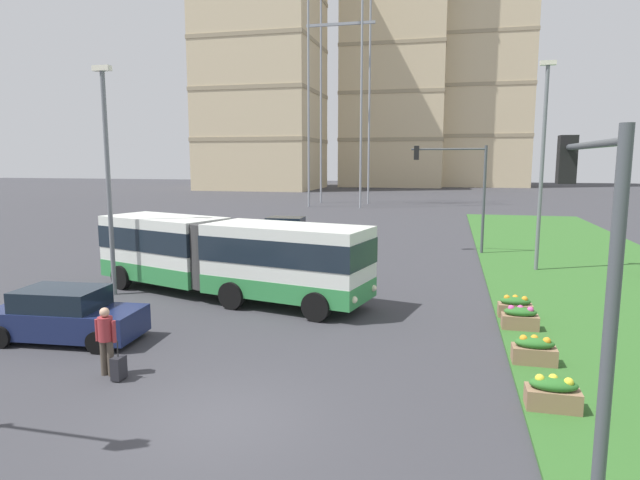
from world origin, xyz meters
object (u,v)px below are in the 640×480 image
Objects in this scene: rolling_suitcase at (119,368)px; articulated_bus at (226,255)px; streetlight_median at (542,159)px; car_navy_sedan at (66,316)px; apartment_tower_centre at (478,67)px; apartment_tower_west at (261,47)px; flower_planter_1 at (534,350)px; traffic_light_far_right at (460,180)px; flower_planter_3 at (515,307)px; car_maroon_sedan at (287,230)px; streetlight_left at (108,172)px; apartment_tower_westcentre at (396,53)px; flower_planter_2 at (520,318)px; traffic_light_near_right at (590,263)px; flower_planter_0 at (553,393)px; pedestrian_crossing at (106,337)px.

articulated_bus is at bearing 94.99° from rolling_suitcase.
articulated_bus is 15.44m from streetlight_median.
apartment_tower_centre is (15.72, 106.86, 23.74)m from car_navy_sedan.
apartment_tower_west reaches higher than articulated_bus.
traffic_light_far_right is (-1.76, 17.32, 3.81)m from flower_planter_1.
flower_planter_3 is 0.02× the size of apartment_tower_west.
articulated_bus reaches higher than flower_planter_3.
apartment_tower_west reaches higher than car_maroon_sedan.
rolling_suitcase is at bearing -55.07° from streetlight_left.
apartment_tower_westcentre is 17.49m from apartment_tower_centre.
car_maroon_sedan reaches higher than flower_planter_3.
car_navy_sedan reaches higher than flower_planter_2.
car_navy_sedan is 105.18m from apartment_tower_westcentre.
articulated_bus is 1.36× the size of streetlight_left.
apartment_tower_centre is (4.23, 88.45, 20.26)m from traffic_light_far_right.
traffic_light_far_right reaches higher than car_maroon_sedan.
car_maroon_sedan is at bearing 127.34° from flower_planter_2.
car_navy_sedan is 0.51× the size of streetlight_left.
flower_planter_1 is 1.00× the size of flower_planter_2.
apartment_tower_west is at bearing 113.97° from flower_planter_1.
articulated_bus is at bearing 8.91° from streetlight_left.
flower_planter_3 is (9.98, 7.69, 0.11)m from rolling_suitcase.
car_maroon_sedan is 23.48m from flower_planter_1.
traffic_light_near_right is at bearing -35.80° from streetlight_left.
car_maroon_sedan is 4.05× the size of flower_planter_3.
rolling_suitcase is at bearing -72.72° from apartment_tower_west.
apartment_tower_centre is at bearing 83.49° from rolling_suitcase.
car_navy_sedan is 4.12× the size of flower_planter_2.
streetlight_median is 91.82m from apartment_tower_westcentre.
flower_planter_3 is at bearing 22.30° from car_navy_sedan.
flower_planter_0 is 2.68m from flower_planter_1.
traffic_light_far_right is (10.99, -2.39, 3.48)m from car_maroon_sedan.
articulated_bus is at bearing 132.11° from traffic_light_near_right.
apartment_tower_centre is (2.47, 105.77, 24.07)m from flower_planter_1.
rolling_suitcase reaches higher than flower_planter_2.
traffic_light_near_right reaches higher than car_navy_sedan.
traffic_light_near_right reaches higher than pedestrian_crossing.
flower_planter_3 is at bearing 87.90° from traffic_light_near_right.
streetlight_left is at bearing -135.58° from traffic_light_far_right.
streetlight_left is at bearing 164.79° from flower_planter_1.
pedestrian_crossing is 10.46m from flower_planter_0.
apartment_tower_westcentre reaches higher than streetlight_left.
rolling_suitcase is 10.21m from streetlight_left.
traffic_light_far_right reaches higher than articulated_bus.
car_maroon_sedan is at bearing 122.90° from flower_planter_1.
apartment_tower_west is 29.04m from apartment_tower_westcentre.
flower_planter_0 is 1.00× the size of flower_planter_1.
flower_planter_1 is (13.25, 1.10, -0.33)m from car_navy_sedan.
streetlight_left is (-2.46, -15.57, 4.12)m from car_maroon_sedan.
apartment_tower_west reaches higher than traffic_light_near_right.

